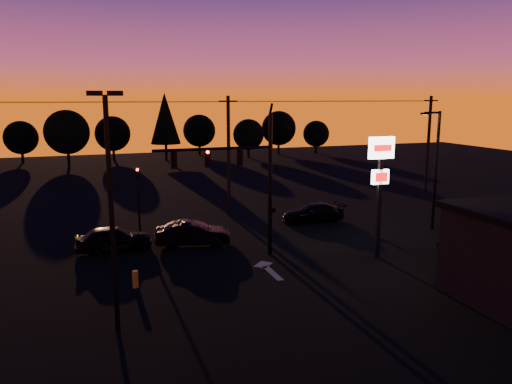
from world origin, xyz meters
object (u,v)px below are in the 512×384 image
parking_lot_light (111,198)px  car_left (114,238)px  car_mid (193,233)px  car_right (313,213)px  pylon_sign (380,171)px  streetlight (435,165)px  bollard (135,279)px  traffic_signal_mast (243,171)px  suv_parked (479,253)px  secondary_signal (138,190)px

parking_lot_light → car_left: parking_lot_light is taller
car_mid → car_right: bearing=-60.8°
car_mid → car_right: (9.47, 2.88, -0.08)m
car_mid → pylon_sign: bearing=-109.2°
streetlight → bollard: streetlight is taller
traffic_signal_mast → pylon_sign: 7.52m
pylon_sign → car_left: bearing=156.1°
traffic_signal_mast → car_left: 8.81m
streetlight → car_right: (-6.74, 4.58, -3.76)m
car_mid → car_right: 9.90m
streetlight → car_left: (-20.83, 2.18, -3.67)m
traffic_signal_mast → car_left: (-6.82, 3.68, -4.19)m
streetlight → suv_parked: 8.25m
bollard → car_mid: car_mid is taller
suv_parked → pylon_sign: bearing=150.4°
suv_parked → car_mid: bearing=151.5°
traffic_signal_mast → pylon_sign: size_ratio=1.26×
traffic_signal_mast → car_mid: 5.72m
streetlight → car_left: streetlight is taller
traffic_signal_mast → car_right: 10.40m
secondary_signal → streetlight: size_ratio=0.54×
secondary_signal → car_mid: (2.70, -4.29, -2.12)m
streetlight → car_left: 21.26m
secondary_signal → car_mid: secondary_signal is taller
suv_parked → bollard: bearing=174.6°
car_left → suv_parked: 20.54m
streetlight → car_mid: bearing=174.0°
secondary_signal → suv_parked: size_ratio=0.91×
pylon_sign → car_mid: pylon_sign is taller
secondary_signal → streetlight: streetlight is taller
secondary_signal → bollard: (-1.36, -10.13, -2.45)m
car_left → car_right: size_ratio=0.97×
bollard → pylon_sign: bearing=0.6°
parking_lot_light → streetlight: (21.41, 8.50, -0.85)m
car_mid → car_right: size_ratio=0.99×
car_mid → suv_parked: bearing=-109.7°
car_right → suv_parked: size_ratio=0.95×
bollard → car_left: 6.35m
car_mid → bollard: bearing=157.5°
parking_lot_light → traffic_signal_mast: bearing=43.4°
pylon_sign → bollard: (-13.36, -0.14, -4.50)m
pylon_sign → streetlight: (6.91, 4.00, -0.49)m
car_left → parking_lot_light: bearing=175.9°
suv_parked → streetlight: bearing=74.3°
traffic_signal_mast → secondary_signal: traffic_signal_mast is taller
car_left → bollard: bearing=-176.0°
secondary_signal → parking_lot_light: 14.90m
streetlight → traffic_signal_mast: bearing=-173.9°
bollard → parking_lot_light: bearing=-104.6°
traffic_signal_mast → car_left: traffic_signal_mast is taller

